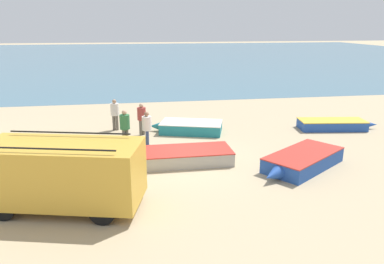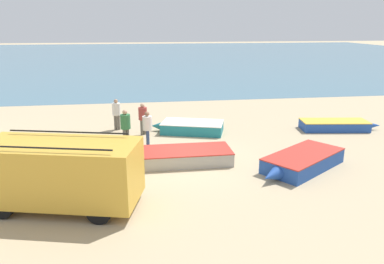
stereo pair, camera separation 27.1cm
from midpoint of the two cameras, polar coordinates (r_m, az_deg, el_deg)
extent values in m
plane|color=tan|center=(15.34, -1.34, -4.37)|extent=(200.00, 200.00, 0.00)
cube|color=#477084|center=(66.48, -7.67, 11.44)|extent=(120.00, 80.00, 0.01)
cube|color=gold|center=(11.84, -19.76, -5.77)|extent=(5.00, 3.07, 1.75)
cylinder|color=black|center=(12.13, -27.42, -10.25)|extent=(0.76, 0.39, 0.73)
cylinder|color=black|center=(13.48, -23.57, -7.13)|extent=(0.76, 0.39, 0.73)
cylinder|color=black|center=(10.92, -14.20, -11.76)|extent=(0.76, 0.39, 0.73)
cylinder|color=black|center=(12.40, -11.62, -8.07)|extent=(0.76, 0.39, 0.73)
cylinder|color=black|center=(10.86, -21.92, -2.40)|extent=(3.71, 0.98, 0.05)
cylinder|color=black|center=(12.21, -18.73, -0.09)|extent=(3.71, 0.98, 0.05)
cube|color=navy|center=(17.62, -26.40, -2.48)|extent=(4.50, 1.70, 0.52)
cube|color=gold|center=(17.56, -26.48, -1.87)|extent=(0.32, 1.15, 0.05)
cube|color=gold|center=(17.54, -26.51, -1.61)|extent=(4.54, 1.72, 0.04)
cube|color=#234CA3|center=(21.08, 20.18, 1.03)|extent=(3.52, 1.72, 0.46)
cone|color=#234CA3|center=(21.93, 25.19, 1.03)|extent=(0.80, 0.53, 0.44)
cube|color=gold|center=(21.04, 20.22, 1.46)|extent=(0.35, 1.20, 0.05)
cube|color=gold|center=(21.02, 20.24, 1.69)|extent=(3.56, 1.74, 0.04)
cube|color=#1E757F|center=(19.19, -0.51, 0.68)|extent=(3.40, 2.47, 0.51)
cone|color=#1E757F|center=(19.54, -5.92, 0.89)|extent=(0.79, 0.66, 0.48)
cube|color=silver|center=(19.14, -0.51, 1.23)|extent=(0.64, 1.50, 0.05)
cube|color=silver|center=(19.12, -0.51, 1.48)|extent=(3.44, 2.49, 0.04)
cube|color=#234CA3|center=(15.18, 16.11, -4.17)|extent=(3.77, 3.34, 0.55)
cone|color=#234CA3|center=(13.48, 11.60, -6.47)|extent=(0.92, 0.87, 0.52)
cube|color=#B22D23|center=(15.11, 16.17, -3.42)|extent=(1.03, 1.34, 0.05)
cube|color=#B22D23|center=(15.08, 16.20, -3.12)|extent=(3.81, 3.37, 0.04)
cube|color=#ADA89E|center=(15.07, -1.15, -3.73)|extent=(3.46, 1.66, 0.51)
cone|color=#ADA89E|center=(14.93, -9.21, -4.14)|extent=(0.76, 0.49, 0.48)
cube|color=#B22D23|center=(15.00, -1.16, -3.05)|extent=(0.21, 1.52, 0.05)
cube|color=#B22D23|center=(14.98, -1.16, -2.74)|extent=(3.50, 1.68, 0.04)
cylinder|color=#5B564C|center=(17.19, -10.76, -0.92)|extent=(0.15, 0.15, 0.83)
cylinder|color=#5B564C|center=(17.29, -10.33, -0.79)|extent=(0.15, 0.15, 0.83)
cylinder|color=#2D6B3D|center=(17.04, -10.67, 1.52)|extent=(0.45, 0.45, 0.65)
sphere|color=tan|center=(16.94, -10.75, 2.95)|extent=(0.22, 0.22, 0.22)
cylinder|color=navy|center=(17.11, -7.28, -0.90)|extent=(0.15, 0.15, 0.79)
cylinder|color=navy|center=(16.95, -7.27, -1.06)|extent=(0.15, 0.15, 0.79)
cylinder|color=silver|center=(16.84, -7.36, 1.33)|extent=(0.43, 0.43, 0.63)
sphere|color=#8C664C|center=(16.73, -7.41, 2.72)|extent=(0.21, 0.21, 0.21)
cylinder|color=#5B564C|center=(20.04, -12.19, 1.41)|extent=(0.15, 0.15, 0.79)
cylinder|color=#5B564C|center=(20.00, -11.74, 1.40)|extent=(0.15, 0.15, 0.79)
cylinder|color=silver|center=(19.86, -12.09, 3.39)|extent=(0.43, 0.43, 0.63)
sphere|color=tan|center=(19.77, -12.16, 4.58)|extent=(0.21, 0.21, 0.21)
cylinder|color=#5B564C|center=(18.93, -7.82, 0.74)|extent=(0.15, 0.15, 0.78)
cylinder|color=#5B564C|center=(18.85, -8.24, 0.66)|extent=(0.15, 0.15, 0.78)
cylinder|color=#993833|center=(18.72, -8.11, 2.77)|extent=(0.42, 0.42, 0.62)
sphere|color=tan|center=(18.63, -8.16, 4.01)|extent=(0.21, 0.21, 0.21)
camera|label=1|loc=(0.14, -90.49, -0.14)|focal=35.00mm
camera|label=2|loc=(0.14, 89.51, 0.14)|focal=35.00mm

